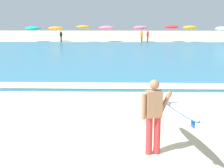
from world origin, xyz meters
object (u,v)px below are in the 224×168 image
surfer_with_board (164,110)px  beach_umbrella_6 (190,28)px  beachgoer_near_row_mid (148,36)px  beach_umbrella_4 (141,28)px  beach_umbrella_2 (83,27)px  beach_umbrella_1 (56,28)px  beach_umbrella_5 (171,27)px  beach_umbrella_7 (223,29)px  beach_umbrella_0 (33,29)px  beachgoer_near_row_left (142,36)px  beach_umbrella_3 (107,28)px  beachgoer_near_row_right (61,36)px

surfer_with_board → beach_umbrella_6: beach_umbrella_6 is taller
beach_umbrella_6 → beachgoer_near_row_mid: bearing=-173.3°
beach_umbrella_6 → beach_umbrella_4: bearing=177.1°
beach_umbrella_2 → surfer_with_board: bearing=-80.3°
surfer_with_board → beach_umbrella_1: bearing=105.3°
beach_umbrella_5 → beach_umbrella_7: size_ratio=1.07×
beach_umbrella_0 → beachgoer_near_row_left: 14.91m
beach_umbrella_3 → beach_umbrella_7: size_ratio=1.02×
beach_umbrella_0 → beach_umbrella_5: 18.98m
beachgoer_near_row_mid → beachgoer_near_row_right: (-11.49, -0.66, 0.00)m
beach_umbrella_3 → beach_umbrella_4: bearing=-8.4°
beach_umbrella_2 → beach_umbrella_4: 7.75m
beach_umbrella_3 → beachgoer_near_row_right: 6.47m
surfer_with_board → beach_umbrella_2: bearing=99.7°
beach_umbrella_1 → beach_umbrella_2: bearing=-25.6°
beach_umbrella_1 → beachgoer_near_row_left: bearing=-11.0°
beach_umbrella_1 → beachgoer_near_row_mid: size_ratio=1.33×
beach_umbrella_6 → beachgoer_near_row_mid: (-5.69, -0.67, -1.13)m
beach_umbrella_3 → beach_umbrella_7: (15.43, -1.73, -0.08)m
beachgoer_near_row_mid → surfer_with_board: bearing=-94.4°
beachgoer_near_row_mid → beachgoer_near_row_left: bearing=-178.6°
beach_umbrella_1 → beach_umbrella_0: bearing=-154.3°
beach_umbrella_0 → beachgoer_near_row_left: beach_umbrella_0 is taller
beach_umbrella_3 → surfer_with_board: bearing=-85.4°
beachgoer_near_row_mid → beachgoer_near_row_right: bearing=-176.7°
beach_umbrella_4 → beach_umbrella_0: bearing=-179.8°
beachgoer_near_row_right → beachgoer_near_row_left: bearing=3.4°
beach_umbrella_0 → beach_umbrella_6: size_ratio=0.93×
surfer_with_board → beachgoer_near_row_right: 35.22m
surfer_with_board → beach_umbrella_4: (1.76, 35.77, 0.89)m
beach_umbrella_3 → beach_umbrella_5: 8.90m
beach_umbrella_0 → beach_umbrella_6: (21.33, -0.28, 0.15)m
beachgoer_near_row_left → beachgoer_near_row_right: size_ratio=1.00×
beach_umbrella_3 → beach_umbrella_6: (11.25, -1.02, 0.05)m
beach_umbrella_4 → beachgoer_near_row_right: 10.77m
beachgoer_near_row_left → beach_umbrella_3: bearing=160.2°
beach_umbrella_0 → beachgoer_near_row_left: bearing=-3.7°
beach_umbrella_0 → beach_umbrella_5: beach_umbrella_5 is taller
beach_umbrella_0 → beach_umbrella_1: (2.84, 1.37, -0.01)m
beach_umbrella_6 → beach_umbrella_5: bearing=162.7°
beach_umbrella_6 → beachgoer_near_row_mid: beach_umbrella_6 is taller
beach_umbrella_2 → beachgoer_near_row_mid: (8.62, -0.31, -1.22)m
beach_umbrella_2 → beach_umbrella_6: size_ratio=1.02×
beach_umbrella_3 → beachgoer_near_row_right: size_ratio=1.40×
surfer_with_board → beach_umbrella_7: beach_umbrella_7 is taller
beach_umbrella_1 → surfer_with_board: bearing=-74.7°
beach_umbrella_0 → surfer_with_board: bearing=-70.0°
surfer_with_board → beach_umbrella_1: (-10.14, 37.07, 0.80)m
beach_umbrella_0 → beach_umbrella_5: (18.97, 0.46, 0.22)m
surfer_with_board → beach_umbrella_3: (-2.91, 36.45, 0.90)m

